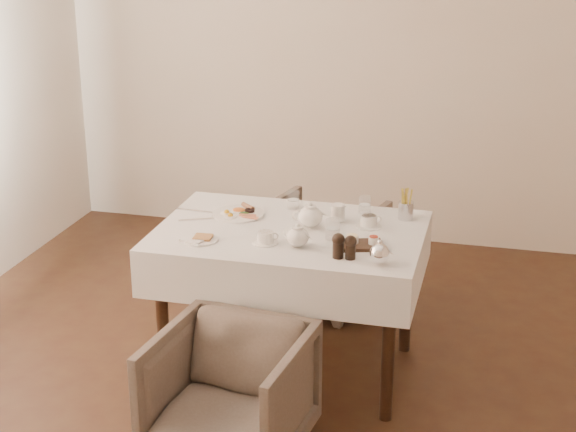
# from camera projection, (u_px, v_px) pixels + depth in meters

# --- Properties ---
(table) EXTENTS (1.28, 0.88, 0.75)m
(table) POSITION_uv_depth(u_px,v_px,m) (290.00, 252.00, 4.28)
(table) COLOR black
(table) RESTS_ON ground
(armchair_near) EXTENTS (0.68, 0.70, 0.57)m
(armchair_near) POSITION_uv_depth(u_px,v_px,m) (230.00, 395.00, 3.72)
(armchair_near) COLOR brown
(armchair_near) RESTS_ON ground
(armchair_far) EXTENTS (0.79, 0.80, 0.60)m
(armchair_far) POSITION_uv_depth(u_px,v_px,m) (319.00, 253.00, 5.16)
(armchair_far) COLOR brown
(armchair_far) RESTS_ON ground
(breakfast_plate) EXTENTS (0.26, 0.26, 0.03)m
(breakfast_plate) POSITION_uv_depth(u_px,v_px,m) (239.00, 213.00, 4.44)
(breakfast_plate) COLOR white
(breakfast_plate) RESTS_ON table
(side_plate) EXTENTS (0.17, 0.16, 0.02)m
(side_plate) POSITION_uv_depth(u_px,v_px,m) (199.00, 239.00, 4.11)
(side_plate) COLOR white
(side_plate) RESTS_ON table
(teapot_centre) EXTENTS (0.19, 0.16, 0.13)m
(teapot_centre) POSITION_uv_depth(u_px,v_px,m) (310.00, 215.00, 4.25)
(teapot_centre) COLOR white
(teapot_centre) RESTS_ON table
(teapot_front) EXTENTS (0.17, 0.15, 0.12)m
(teapot_front) POSITION_uv_depth(u_px,v_px,m) (297.00, 235.00, 4.02)
(teapot_front) COLOR white
(teapot_front) RESTS_ON table
(creamer) EXTENTS (0.07, 0.07, 0.08)m
(creamer) POSITION_uv_depth(u_px,v_px,m) (338.00, 213.00, 4.35)
(creamer) COLOR white
(creamer) RESTS_ON table
(teacup_near) EXTENTS (0.12, 0.12, 0.06)m
(teacup_near) POSITION_uv_depth(u_px,v_px,m) (265.00, 238.00, 4.07)
(teacup_near) COLOR white
(teacup_near) RESTS_ON table
(teacup_far) EXTENTS (0.12, 0.12, 0.06)m
(teacup_far) POSITION_uv_depth(u_px,v_px,m) (369.00, 222.00, 4.27)
(teacup_far) COLOR white
(teacup_far) RESTS_ON table
(glass_left) EXTENTS (0.08, 0.08, 0.09)m
(glass_left) POSITION_uv_depth(u_px,v_px,m) (293.00, 200.00, 4.52)
(glass_left) COLOR silver
(glass_left) RESTS_ON table
(glass_mid) EXTENTS (0.07, 0.07, 0.10)m
(glass_mid) POSITION_uv_depth(u_px,v_px,m) (333.00, 229.00, 4.12)
(glass_mid) COLOR silver
(glass_mid) RESTS_ON table
(glass_right) EXTENTS (0.06, 0.06, 0.09)m
(glass_right) POSITION_uv_depth(u_px,v_px,m) (365.00, 205.00, 4.45)
(glass_right) COLOR silver
(glass_right) RESTS_ON table
(condiment_board) EXTENTS (0.23, 0.18, 0.05)m
(condiment_board) POSITION_uv_depth(u_px,v_px,m) (361.00, 243.00, 4.03)
(condiment_board) COLOR black
(condiment_board) RESTS_ON table
(pepper_mill_left) EXTENTS (0.07, 0.07, 0.12)m
(pepper_mill_left) POSITION_uv_depth(u_px,v_px,m) (338.00, 245.00, 3.90)
(pepper_mill_left) COLOR black
(pepper_mill_left) RESTS_ON table
(pepper_mill_right) EXTENTS (0.06, 0.06, 0.11)m
(pepper_mill_right) POSITION_uv_depth(u_px,v_px,m) (350.00, 247.00, 3.88)
(pepper_mill_right) COLOR black
(pepper_mill_right) RESTS_ON table
(silver_pot) EXTENTS (0.12, 0.10, 0.12)m
(silver_pot) POSITION_uv_depth(u_px,v_px,m) (379.00, 252.00, 3.82)
(silver_pot) COLOR white
(silver_pot) RESTS_ON table
(fries_cup) EXTENTS (0.08, 0.08, 0.16)m
(fries_cup) POSITION_uv_depth(u_px,v_px,m) (406.00, 206.00, 4.36)
(fries_cup) COLOR silver
(fries_cup) RESTS_ON table
(cutlery_fork) EXTENTS (0.21, 0.03, 0.00)m
(cutlery_fork) POSITION_uv_depth(u_px,v_px,m) (195.00, 211.00, 4.50)
(cutlery_fork) COLOR silver
(cutlery_fork) RESTS_ON table
(cutlery_knife) EXTENTS (0.19, 0.10, 0.00)m
(cutlery_knife) POSITION_uv_depth(u_px,v_px,m) (199.00, 219.00, 4.38)
(cutlery_knife) COLOR silver
(cutlery_knife) RESTS_ON table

